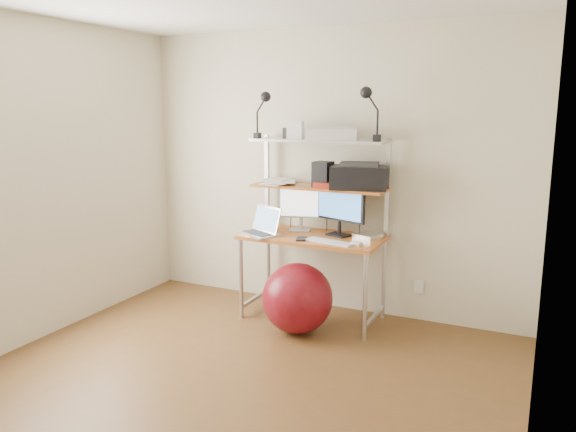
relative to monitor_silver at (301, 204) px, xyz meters
The scene contains 20 objects.
room 1.62m from the monitor_silver, 83.73° to the right, with size 3.60×3.60×3.60m.
computer_desk 0.19m from the monitor_silver, 25.58° to the right, with size 1.20×0.60×1.57m.
wall_outlet 1.24m from the monitor_silver, 10.98° to the left, with size 0.08×0.01×0.12m, color silver.
monitor_silver is the anchor object (origin of this frame).
monitor_black 0.38m from the monitor_silver, ahead, with size 0.49×0.22×0.51m.
laptop 0.41m from the monitor_silver, 130.97° to the right, with size 0.43×0.40×0.30m.
keyboard 0.55m from the monitor_silver, 38.48° to the right, with size 0.41×0.12×0.01m, color silver.
mouse 0.72m from the monitor_silver, 25.79° to the right, with size 0.08×0.05×0.02m, color silver.
mac_mini 0.66m from the monitor_silver, ahead, with size 0.19×0.19×0.04m, color silver.
phone 0.41m from the monitor_silver, 65.49° to the right, with size 0.08×0.14×0.01m, color black.
printer 0.60m from the monitor_silver, ahead, with size 0.52×0.41×0.22m.
nas_cube 0.36m from the monitor_silver, ahead, with size 0.15×0.15×0.21m, color black.
red_box 0.34m from the monitor_silver, 23.48° to the right, with size 0.17×0.11×0.05m, color red.
scanner 0.69m from the monitor_silver, ahead, with size 0.47×0.38×0.11m.
box_white 0.65m from the monitor_silver, 120.48° to the right, with size 0.13×0.11×0.15m, color silver.
box_grey 0.64m from the monitor_silver, 165.62° to the left, with size 0.09×0.09×0.09m, color #303033.
clip_lamp_left 0.92m from the monitor_silver, 156.28° to the right, with size 0.16×0.09×0.40m.
clip_lamp_right 1.09m from the monitor_silver, ahead, with size 0.17×0.10×0.43m.
exercise_ball 0.86m from the monitor_silver, 68.98° to the right, with size 0.58×0.58×0.58m, color maroon.
paper_stack 0.29m from the monitor_silver, behind, with size 0.38×0.41×0.03m.
Camera 1 is at (1.80, -2.87, 1.83)m, focal length 35.00 mm.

